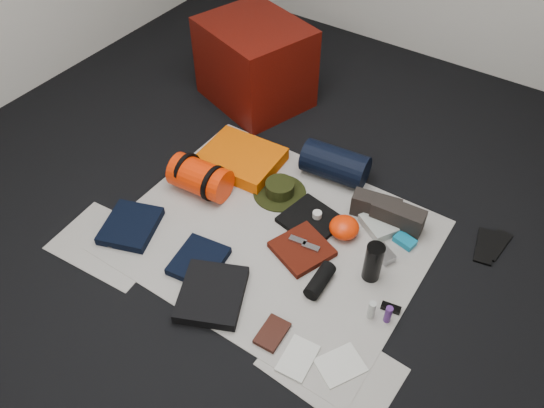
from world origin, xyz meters
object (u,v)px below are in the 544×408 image
Objects in this scene: navy_duffel at (335,164)px; paperback_book at (272,333)px; sleeping_pad at (241,159)px; compact_camera at (385,254)px; red_cabinet at (255,63)px; water_bottle at (373,262)px; stuff_sack at (200,178)px.

navy_duffel is 2.27× the size of paperback_book.
compact_camera is (1.06, -0.18, -0.02)m from sleeping_pad.
compact_camera is at bearing -43.03° from navy_duffel.
red_cabinet is 1.74× the size of navy_duffel.
red_cabinet is 0.98m from navy_duffel.
water_bottle reaches higher than navy_duffel.
compact_camera is at bearing -11.97° from red_cabinet.
stuff_sack reaches higher than paperback_book.
paperback_book is (0.29, -1.11, -0.09)m from navy_duffel.
red_cabinet is at bearing 117.74° from sleeping_pad.
sleeping_pad is 0.33m from stuff_sack.
stuff_sack reaches higher than sleeping_pad.
red_cabinet is 1.97× the size of stuff_sack.
compact_camera is (1.40, -0.81, -0.25)m from red_cabinet.
red_cabinet is 3.96× the size of paperback_book.
red_cabinet is 1.70m from water_bottle.
sleeping_pad is 4.15× the size of compact_camera.
water_bottle is 0.18m from compact_camera.
compact_camera is at bearing 87.95° from water_bottle.
red_cabinet reaches higher than stuff_sack.
red_cabinet is 1.93m from paperback_book.
stuff_sack is at bearing -55.43° from red_cabinet.
sleeping_pad is at bearing -163.44° from navy_duffel.
stuff_sack is at bearing -99.88° from sleeping_pad.
red_cabinet is at bearing 145.23° from water_bottle.
stuff_sack is 1.13m from compact_camera.
sleeping_pad is 1.36× the size of stuff_sack.
navy_duffel reaches higher than compact_camera.
navy_duffel is 0.67m from compact_camera.
sleeping_pad is at bearing 129.81° from paperback_book.
stuff_sack is (-0.06, -0.32, 0.06)m from sleeping_pad.
red_cabinet is 1.64m from compact_camera.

